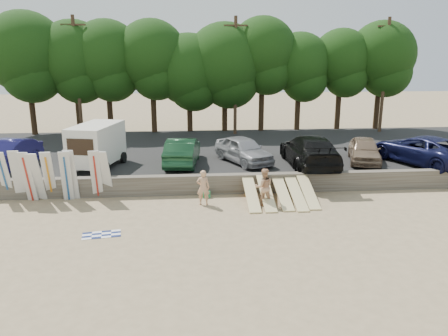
{
  "coord_description": "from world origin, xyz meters",
  "views": [
    {
      "loc": [
        -1.76,
        -18.4,
        7.07
      ],
      "look_at": [
        0.03,
        3.0,
        1.34
      ],
      "focal_mm": 35.0,
      "sensor_mm": 36.0,
      "label": 1
    }
  ],
  "objects": [
    {
      "name": "car_4",
      "position": [
        8.67,
        6.14,
        1.43
      ],
      "size": [
        2.91,
        4.59,
        1.45
      ],
      "primitive_type": "imported",
      "rotation": [
        0.0,
        0.0,
        -0.3
      ],
      "color": "#856C54",
      "rests_on": "parking_lot"
    },
    {
      "name": "surfboard_upright_3",
      "position": [
        -9.06,
        2.39,
        1.25
      ],
      "size": [
        0.56,
        0.87,
        2.5
      ],
      "primitive_type": "cube",
      "rotation": [
        0.31,
        0.0,
        -0.07
      ],
      "color": "silver",
      "rests_on": "ground"
    },
    {
      "name": "ground",
      "position": [
        0.0,
        0.0,
        0.0
      ],
      "size": [
        120.0,
        120.0,
        0.0
      ],
      "primitive_type": "plane",
      "color": "tan",
      "rests_on": "ground"
    },
    {
      "name": "cooler",
      "position": [
        -0.91,
        2.4,
        0.16
      ],
      "size": [
        0.4,
        0.33,
        0.32
      ],
      "primitive_type": "cube",
      "rotation": [
        0.0,
        0.0,
        0.07
      ],
      "color": "#258849",
      "rests_on": "ground"
    },
    {
      "name": "utility_poles",
      "position": [
        2.0,
        16.0,
        5.43
      ],
      "size": [
        25.8,
        0.26,
        9.0
      ],
      "color": "#473321",
      "rests_on": "parking_lot"
    },
    {
      "name": "car_1",
      "position": [
        -2.11,
        6.39,
        1.49
      ],
      "size": [
        2.18,
        4.93,
        1.57
      ],
      "primitive_type": "imported",
      "rotation": [
        0.0,
        0.0,
        3.03
      ],
      "color": "#163E22",
      "rests_on": "parking_lot"
    },
    {
      "name": "surfboard_upright_6",
      "position": [
        -7.66,
        2.36,
        1.27
      ],
      "size": [
        0.59,
        0.7,
        2.55
      ],
      "primitive_type": "cube",
      "rotation": [
        0.23,
        0.0,
        0.15
      ],
      "color": "silver",
      "rests_on": "ground"
    },
    {
      "name": "treeline",
      "position": [
        -1.39,
        17.48,
        6.57
      ],
      "size": [
        34.08,
        6.8,
        9.45
      ],
      "color": "#382616",
      "rests_on": "parking_lot"
    },
    {
      "name": "car_2",
      "position": [
        1.48,
        6.59,
        1.47
      ],
      "size": [
        3.54,
        4.85,
        1.54
      ],
      "primitive_type": "imported",
      "rotation": [
        0.0,
        0.0,
        0.44
      ],
      "color": "#969599",
      "rests_on": "parking_lot"
    },
    {
      "name": "surfboard_upright_1",
      "position": [
        -10.03,
        2.62,
        1.28
      ],
      "size": [
        0.51,
        0.53,
        2.57
      ],
      "primitive_type": "cube",
      "rotation": [
        0.18,
        0.0,
        0.01
      ],
      "color": "silver",
      "rests_on": "ground"
    },
    {
      "name": "seawall",
      "position": [
        0.0,
        3.0,
        0.5
      ],
      "size": [
        44.0,
        0.5,
        1.0
      ],
      "primitive_type": "cube",
      "color": "#6B6356",
      "rests_on": "ground"
    },
    {
      "name": "parking_lot",
      "position": [
        0.0,
        10.5,
        0.35
      ],
      "size": [
        44.0,
        14.5,
        0.7
      ],
      "primitive_type": "cube",
      "color": "#282828",
      "rests_on": "ground"
    },
    {
      "name": "surfboard_low_1",
      "position": [
        1.93,
        1.32,
        0.5
      ],
      "size": [
        0.56,
        2.87,
        1.0
      ],
      "primitive_type": "cube",
      "rotation": [
        0.32,
        0.0,
        0.0
      ],
      "color": "beige",
      "rests_on": "ground"
    },
    {
      "name": "car_0",
      "position": [
        -11.91,
        6.47,
        1.48
      ],
      "size": [
        2.63,
        4.99,
        1.56
      ],
      "primitive_type": "imported",
      "rotation": [
        0.0,
        0.0,
        -0.21
      ],
      "color": "#161449",
      "rests_on": "parking_lot"
    },
    {
      "name": "box_trailer",
      "position": [
        -6.89,
        6.14,
        2.08
      ],
      "size": [
        2.9,
        4.21,
        2.46
      ],
      "rotation": [
        0.0,
        0.0,
        -0.24
      ],
      "color": "silver",
      "rests_on": "parking_lot"
    },
    {
      "name": "beach_towel",
      "position": [
        -5.3,
        -1.91,
        0.01
      ],
      "size": [
        1.71,
        1.71,
        0.0
      ],
      "primitive_type": "plane",
      "rotation": [
        0.0,
        0.0,
        0.15
      ],
      "color": "white",
      "rests_on": "ground"
    },
    {
      "name": "gear_bag",
      "position": [
        1.19,
        2.4,
        0.11
      ],
      "size": [
        0.33,
        0.29,
        0.22
      ],
      "primitive_type": "cube",
      "rotation": [
        0.0,
        0.0,
        -0.13
      ],
      "color": "orange",
      "rests_on": "ground"
    },
    {
      "name": "surfboard_upright_0",
      "position": [
        -10.65,
        2.63,
        1.26
      ],
      "size": [
        0.56,
        0.76,
        2.53
      ],
      "primitive_type": "cube",
      "rotation": [
        0.26,
        0.0,
        -0.08
      ],
      "color": "silver",
      "rests_on": "ground"
    },
    {
      "name": "surfboard_upright_7",
      "position": [
        -6.29,
        2.53,
        1.27
      ],
      "size": [
        0.54,
        0.73,
        2.53
      ],
      "primitive_type": "cube",
      "rotation": [
        0.25,
        0.0,
        0.05
      ],
      "color": "silver",
      "rests_on": "ground"
    },
    {
      "name": "surfboard_upright_5",
      "position": [
        -7.46,
        2.53,
        1.28
      ],
      "size": [
        0.53,
        0.55,
        2.57
      ],
      "primitive_type": "cube",
      "rotation": [
        0.18,
        0.0,
        -0.06
      ],
      "color": "silver",
      "rests_on": "ground"
    },
    {
      "name": "surfboard_low_3",
      "position": [
        3.4,
        1.32,
        0.43
      ],
      "size": [
        0.56,
        2.91,
        0.86
      ],
      "primitive_type": "cube",
      "rotation": [
        0.27,
        0.0,
        0.0
      ],
      "color": "beige",
      "rests_on": "ground"
    },
    {
      "name": "beachgoer_a",
      "position": [
        -1.11,
        1.32,
        0.85
      ],
      "size": [
        0.64,
        0.43,
        1.71
      ],
      "primitive_type": "imported",
      "rotation": [
        0.0,
        0.0,
        3.1
      ],
      "color": "tan",
      "rests_on": "ground"
    },
    {
      "name": "surfboard_upright_8",
      "position": [
        -5.85,
        2.59,
        1.25
      ],
      "size": [
        0.61,
        0.92,
        2.49
      ],
      "primitive_type": "cube",
      "rotation": [
        0.31,
        0.0,
        -0.14
      ],
      "color": "silver",
      "rests_on": "ground"
    },
    {
      "name": "beachgoer_b",
      "position": [
        1.74,
        1.03,
        0.9
      ],
      "size": [
        0.89,
        0.7,
        1.8
      ],
      "primitive_type": "imported",
      "rotation": [
        0.0,
        0.0,
        3.16
      ],
      "color": "tan",
      "rests_on": "ground"
    },
    {
      "name": "car_5",
      "position": [
        11.85,
        5.47,
        1.54
      ],
      "size": [
        4.8,
        6.62,
        1.67
      ],
      "primitive_type": "imported",
      "rotation": [
        0.0,
        0.0,
        3.52
      ],
      "color": "#0E1134",
      "rests_on": "parking_lot"
    },
    {
      "name": "surfboard_upright_4",
      "position": [
        -8.54,
        2.57,
        1.26
      ],
      "size": [
        0.56,
        0.81,
        2.52
      ],
      "primitive_type": "cube",
      "rotation": [
        0.28,
        0.0,
        0.08
      ],
      "color": "silver",
      "rests_on": "ground"
    },
    {
      "name": "car_3",
      "position": [
        5.15,
        5.45,
        1.6
      ],
      "size": [
        2.58,
        6.2,
        1.79
      ],
      "primitive_type": "imported",
      "rotation": [
        0.0,
        0.0,
        3.13
      ],
      "color": "black",
      "rests_on": "parking_lot"
    },
    {
      "name": "surfboard_upright_2",
      "position": [
        -9.47,
        2.38,
        1.28
      ],
      "size": [
        0.58,
        0.68,
        2.55
      ],
      "primitive_type": "cube",
      "rotation": [
        0.22,
        0.0,
        -0.13
      ],
      "color": "silver",
      "rests_on": "ground"
    },
    {
      "name": "surfboard_low_2",
      "position": [
        2.75,
        1.43,
        0.43
      ],
      "size": [
        0.56,
        2.91,
        0.86
      ],
      "primitive_type": "cube",
      "rotation": [
        0.27,
        0.0,
        0.0
      ],
      "color": "beige",
      "rests_on": "ground"
    },
    {
      "name": "surfboard_low_4",
      "position": [
        4.01,
        1.5,
        0.5
      ],
      "size": [
        0.56,
        2.87,
        0.99
      ],
      "primitive_type": "cube",
      "rotation": [
        0.31,
        0.0,
        0.0
      ],
      "color": "beige",
      "rests_on": "ground"
    },
    {
      "name": "surfboard_low_0",
      "position": [
        1.2,
        1.34,
        0.45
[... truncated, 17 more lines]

